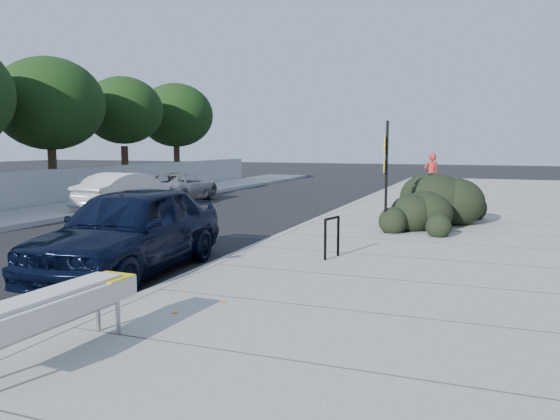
{
  "coord_description": "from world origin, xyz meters",
  "views": [
    {
      "loc": [
        5.03,
        -9.39,
        2.51
      ],
      "look_at": [
        0.58,
        2.2,
        1.0
      ],
      "focal_mm": 35.0,
      "sensor_mm": 36.0,
      "label": 1
    }
  ],
  "objects_px": {
    "bike_rack": "(332,233)",
    "pedestrian": "(431,174)",
    "sedan_navy": "(130,230)",
    "suv_silver": "(179,187)",
    "wagon_silver": "(129,192)",
    "bench": "(50,308)",
    "sign_post": "(386,171)"
  },
  "relations": [
    {
      "from": "wagon_silver",
      "to": "suv_silver",
      "type": "xyz_separation_m",
      "value": [
        0.0,
        3.48,
        -0.09
      ]
    },
    {
      "from": "bench",
      "to": "sign_post",
      "type": "bearing_deg",
      "value": 81.75
    },
    {
      "from": "bike_rack",
      "to": "suv_silver",
      "type": "distance_m",
      "value": 13.53
    },
    {
      "from": "bike_rack",
      "to": "pedestrian",
      "type": "relative_size",
      "value": 0.44
    },
    {
      "from": "wagon_silver",
      "to": "suv_silver",
      "type": "distance_m",
      "value": 3.48
    },
    {
      "from": "sign_post",
      "to": "pedestrian",
      "type": "bearing_deg",
      "value": 83.64
    },
    {
      "from": "sedan_navy",
      "to": "suv_silver",
      "type": "distance_m",
      "value": 13.2
    },
    {
      "from": "sedan_navy",
      "to": "bike_rack",
      "type": "bearing_deg",
      "value": 26.47
    },
    {
      "from": "pedestrian",
      "to": "sedan_navy",
      "type": "bearing_deg",
      "value": 46.57
    },
    {
      "from": "suv_silver",
      "to": "wagon_silver",
      "type": "bearing_deg",
      "value": 85.28
    },
    {
      "from": "wagon_silver",
      "to": "suv_silver",
      "type": "height_order",
      "value": "wagon_silver"
    },
    {
      "from": "sedan_navy",
      "to": "wagon_silver",
      "type": "distance_m",
      "value": 10.24
    },
    {
      "from": "bike_rack",
      "to": "wagon_silver",
      "type": "distance_m",
      "value": 11.33
    },
    {
      "from": "sign_post",
      "to": "sedan_navy",
      "type": "relative_size",
      "value": 0.59
    },
    {
      "from": "suv_silver",
      "to": "bike_rack",
      "type": "bearing_deg",
      "value": 130.09
    },
    {
      "from": "sign_post",
      "to": "suv_silver",
      "type": "distance_m",
      "value": 11.74
    },
    {
      "from": "sedan_navy",
      "to": "pedestrian",
      "type": "distance_m",
      "value": 17.59
    },
    {
      "from": "wagon_silver",
      "to": "pedestrian",
      "type": "relative_size",
      "value": 2.28
    },
    {
      "from": "sign_post",
      "to": "wagon_silver",
      "type": "xyz_separation_m",
      "value": [
        -9.99,
        2.56,
        -1.08
      ]
    },
    {
      "from": "sign_post",
      "to": "pedestrian",
      "type": "distance_m",
      "value": 11.48
    },
    {
      "from": "bike_rack",
      "to": "wagon_silver",
      "type": "relative_size",
      "value": 0.19
    },
    {
      "from": "bike_rack",
      "to": "pedestrian",
      "type": "height_order",
      "value": "pedestrian"
    },
    {
      "from": "bike_rack",
      "to": "sign_post",
      "type": "xyz_separation_m",
      "value": [
        0.46,
        3.56,
        1.14
      ]
    },
    {
      "from": "bike_rack",
      "to": "sedan_navy",
      "type": "bearing_deg",
      "value": -134.11
    },
    {
      "from": "sedan_navy",
      "to": "wagon_silver",
      "type": "height_order",
      "value": "sedan_navy"
    },
    {
      "from": "sedan_navy",
      "to": "pedestrian",
      "type": "height_order",
      "value": "pedestrian"
    },
    {
      "from": "bench",
      "to": "suv_silver",
      "type": "relative_size",
      "value": 0.52
    },
    {
      "from": "suv_silver",
      "to": "pedestrian",
      "type": "xyz_separation_m",
      "value": [
        10.05,
        5.42,
        0.48
      ]
    },
    {
      "from": "wagon_silver",
      "to": "pedestrian",
      "type": "bearing_deg",
      "value": -131.12
    },
    {
      "from": "sign_post",
      "to": "suv_silver",
      "type": "height_order",
      "value": "sign_post"
    },
    {
      "from": "bench",
      "to": "pedestrian",
      "type": "xyz_separation_m",
      "value": [
        1.95,
        21.31,
        0.41
      ]
    },
    {
      "from": "sign_post",
      "to": "pedestrian",
      "type": "xyz_separation_m",
      "value": [
        0.05,
        11.46,
        -0.69
      ]
    }
  ]
}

